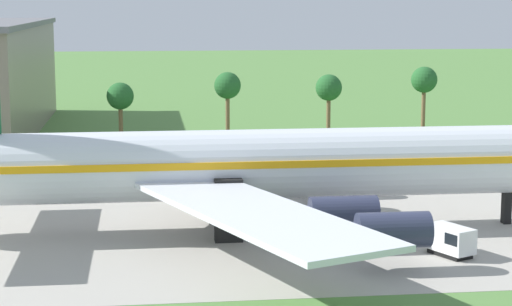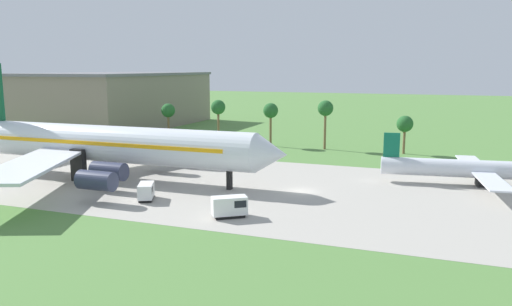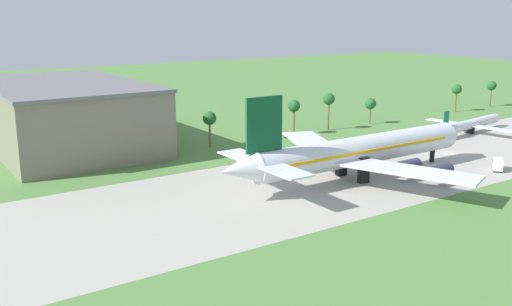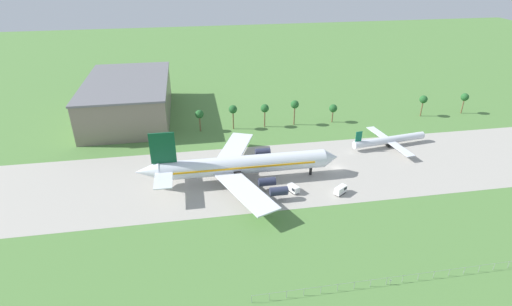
{
  "view_description": "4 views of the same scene",
  "coord_description": "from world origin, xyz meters",
  "px_view_note": "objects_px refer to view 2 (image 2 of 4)",
  "views": [
    {
      "loc": [
        -43.7,
        -82.45,
        20.27
      ],
      "look_at": [
        -34.02,
        -2.71,
        7.04
      ],
      "focal_mm": 65.0,
      "sensor_mm": 36.0,
      "label": 1
    },
    {
      "loc": [
        19.43,
        -72.39,
        18.81
      ],
      "look_at": [
        -6.39,
        -2.71,
        6.04
      ],
      "focal_mm": 35.0,
      "sensor_mm": 36.0,
      "label": 2
    },
    {
      "loc": [
        -119.72,
        -88.16,
        34.13
      ],
      "look_at": [
        -61.65,
        -2.71,
        9.12
      ],
      "focal_mm": 40.0,
      "sensor_mm": 36.0,
      "label": 3
    },
    {
      "loc": [
        -49.73,
        -117.86,
        70.36
      ],
      "look_at": [
        -28.73,
        5.0,
        6.0
      ],
      "focal_mm": 28.0,
      "sensor_mm": 36.0,
      "label": 4
    }
  ],
  "objects_px": {
    "jet_airliner": "(98,143)",
    "terminal_building": "(119,100)",
    "fuel_truck": "(146,191)",
    "baggage_tug": "(230,206)",
    "regional_aircraft": "(480,169)"
  },
  "relations": [
    {
      "from": "jet_airliner",
      "to": "fuel_truck",
      "type": "distance_m",
      "value": 19.37
    },
    {
      "from": "baggage_tug",
      "to": "terminal_building",
      "type": "relative_size",
      "value": 0.08
    },
    {
      "from": "fuel_truck",
      "to": "terminal_building",
      "type": "bearing_deg",
      "value": 127.52
    },
    {
      "from": "fuel_truck",
      "to": "terminal_building",
      "type": "relative_size",
      "value": 0.07
    },
    {
      "from": "jet_airliner",
      "to": "baggage_tug",
      "type": "relative_size",
      "value": 14.24
    },
    {
      "from": "jet_airliner",
      "to": "terminal_building",
      "type": "bearing_deg",
      "value": 122.86
    },
    {
      "from": "regional_aircraft",
      "to": "baggage_tug",
      "type": "bearing_deg",
      "value": -136.19
    },
    {
      "from": "baggage_tug",
      "to": "fuel_truck",
      "type": "bearing_deg",
      "value": 166.98
    },
    {
      "from": "regional_aircraft",
      "to": "baggage_tug",
      "type": "relative_size",
      "value": 6.56
    },
    {
      "from": "jet_airliner",
      "to": "fuel_truck",
      "type": "bearing_deg",
      "value": -32.52
    },
    {
      "from": "jet_airliner",
      "to": "terminal_building",
      "type": "height_order",
      "value": "jet_airliner"
    },
    {
      "from": "regional_aircraft",
      "to": "fuel_truck",
      "type": "relative_size",
      "value": 7.04
    },
    {
      "from": "jet_airliner",
      "to": "terminal_building",
      "type": "relative_size",
      "value": 1.11
    },
    {
      "from": "jet_airliner",
      "to": "fuel_truck",
      "type": "height_order",
      "value": "jet_airliner"
    },
    {
      "from": "fuel_truck",
      "to": "jet_airliner",
      "type": "bearing_deg",
      "value": 147.48
    }
  ]
}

